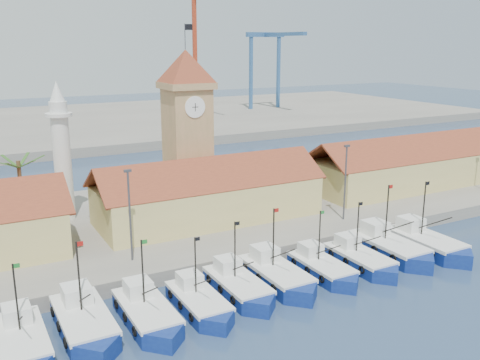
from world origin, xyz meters
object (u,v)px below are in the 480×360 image
boat_5 (278,277)px  boat_0 (22,344)px  clock_tower (187,125)px  minaret (62,151)px

boat_5 → boat_0: bearing=-177.9°
clock_tower → minaret: size_ratio=1.39×
boat_0 → minaret: 28.34m
boat_0 → boat_5: 22.49m
boat_0 → minaret: minaret is taller
boat_5 → minaret: 29.90m
boat_0 → boat_5: bearing=2.1°
clock_tower → boat_0: bearing=-134.6°
boat_5 → minaret: size_ratio=0.62×
clock_tower → minaret: 15.30m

